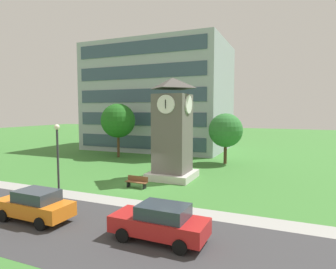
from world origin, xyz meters
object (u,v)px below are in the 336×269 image
Objects in this scene: street_lamp at (58,152)px; tree_streetside at (118,121)px; parked_car_red at (160,222)px; clock_tower at (173,135)px; park_bench at (137,182)px; parked_car_orange at (35,205)px; tree_by_building at (226,130)px.

tree_streetside is at bearing 109.64° from street_lamp.
street_lamp is 1.11× the size of parked_car_red.
park_bench is at bearing -110.04° from clock_tower.
tree_streetside is at bearing 110.46° from parked_car_orange.
park_bench is 0.32× the size of tree_by_building.
clock_tower is at bearing -36.77° from tree_streetside.
tree_by_building is at bearing 3.65° from tree_streetside.
clock_tower is at bearing 74.58° from parked_car_orange.
tree_by_building is at bearing 71.57° from park_bench.
tree_by_building is at bearing 66.33° from street_lamp.
street_lamp is 0.74× the size of tree_streetside.
park_bench is 0.27× the size of tree_streetside.
parked_car_orange is (-3.28, -11.89, -3.01)m from clock_tower.
park_bench is (-1.42, -3.89, -3.41)m from clock_tower.
street_lamp reaches higher than parked_car_orange.
tree_streetside is at bearing 127.11° from parked_car_red.
park_bench is 9.28m from parked_car_red.
parked_car_orange is (-6.11, -20.74, -2.90)m from tree_by_building.
street_lamp is 1.14× the size of parked_car_orange.
park_bench is at bearing 125.68° from parked_car_red.
tree_streetside is (-10.69, 7.99, 0.80)m from clock_tower.
street_lamp is 0.89× the size of tree_by_building.
parked_car_orange is at bearing -65.64° from street_lamp.
street_lamp is 9.54m from parked_car_red.
street_lamp is at bearing -119.31° from clock_tower.
street_lamp is at bearing -70.36° from tree_streetside.
park_bench is at bearing 54.02° from street_lamp.
parked_car_red is at bearing -54.32° from park_bench.
clock_tower is 12.69m from parked_car_orange.
tree_by_building reaches higher than parked_car_red.
clock_tower is 1.28× the size of tree_streetside.
clock_tower is at bearing 60.69° from street_lamp.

